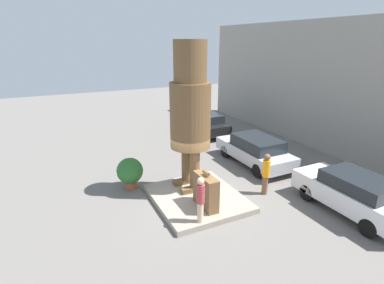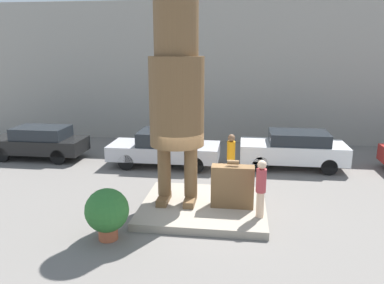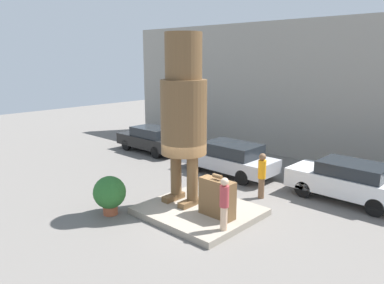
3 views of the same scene
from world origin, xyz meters
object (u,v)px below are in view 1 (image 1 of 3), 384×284
(parked_car_silver, at_px, (255,150))
(parked_car_white, at_px, (353,192))
(tourist, at_px, (200,198))
(statue_figure, at_px, (190,106))
(parked_car_black, at_px, (205,123))
(giant_suitcase, at_px, (206,191))
(worker_hivis, at_px, (266,172))
(planter_pot, at_px, (130,172))

(parked_car_silver, distance_m, parked_car_white, 5.47)
(tourist, height_order, parked_car_white, tourist)
(statue_figure, xyz_separation_m, parked_car_black, (-7.31, 4.67, -3.00))
(giant_suitcase, xyz_separation_m, parked_car_white, (2.45, 5.02, -0.05))
(tourist, relative_size, worker_hivis, 0.92)
(statue_figure, xyz_separation_m, planter_pot, (-1.49, -2.26, -3.01))
(tourist, bearing_deg, worker_hivis, 104.93)
(parked_car_silver, bearing_deg, tourist, 126.12)
(parked_car_silver, distance_m, worker_hivis, 3.29)
(worker_hivis, bearing_deg, tourist, -75.07)
(parked_car_white, bearing_deg, worker_hivis, 38.38)
(giant_suitcase, xyz_separation_m, tourist, (0.81, -0.66, 0.28))
(parked_car_black, distance_m, parked_car_white, 11.49)
(parked_car_black, xyz_separation_m, planter_pot, (5.81, -6.93, -0.01))
(statue_figure, distance_m, parked_car_black, 9.18)
(giant_suitcase, bearing_deg, parked_car_black, 151.78)
(parked_car_white, distance_m, planter_pot, 9.09)
(giant_suitcase, height_order, parked_car_black, giant_suitcase)
(parked_car_white, xyz_separation_m, worker_hivis, (-2.60, -2.06, 0.17))
(parked_car_black, relative_size, parked_car_white, 0.98)
(parked_car_silver, height_order, worker_hivis, worker_hivis)
(parked_car_silver, bearing_deg, giant_suitcase, 123.29)
(parked_car_white, distance_m, worker_hivis, 3.32)
(parked_car_silver, xyz_separation_m, worker_hivis, (2.85, -1.62, 0.19))
(parked_car_silver, bearing_deg, worker_hivis, 150.49)
(parked_car_black, bearing_deg, parked_car_white, -179.15)
(tourist, relative_size, planter_pot, 1.21)
(statue_figure, height_order, parked_car_black, statue_figure)
(tourist, height_order, worker_hivis, tourist)
(tourist, distance_m, parked_car_black, 11.29)
(statue_figure, distance_m, giant_suitcase, 3.40)
(parked_car_silver, height_order, parked_car_white, parked_car_white)
(tourist, bearing_deg, parked_car_black, 150.80)
(worker_hivis, bearing_deg, statue_figure, -119.61)
(parked_car_black, distance_m, parked_car_silver, 6.04)
(giant_suitcase, height_order, parked_car_silver, giant_suitcase)
(statue_figure, height_order, parked_car_white, statue_figure)
(statue_figure, height_order, giant_suitcase, statue_figure)
(statue_figure, relative_size, giant_suitcase, 4.11)
(parked_car_black, height_order, parked_car_white, parked_car_white)
(statue_figure, bearing_deg, worker_hivis, 60.39)
(tourist, distance_m, planter_pot, 4.30)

